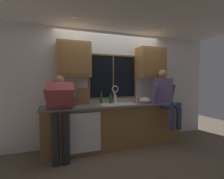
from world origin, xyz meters
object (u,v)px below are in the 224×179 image
(mixing_bowl, at_px, (145,100))
(bottle_tall_clear, at_px, (115,99))
(person_sitting_on_counter, at_px, (165,95))
(knife_block, at_px, (71,100))
(person_standing, at_px, (60,108))
(bottle_amber_small, at_px, (101,98))
(soap_dispenser, at_px, (138,101))
(bottle_green_glass, at_px, (111,99))
(cutting_board, at_px, (84,96))

(mixing_bowl, bearing_deg, bottle_tall_clear, 158.02)
(person_sitting_on_counter, distance_m, knife_block, 2.05)
(person_sitting_on_counter, bearing_deg, person_standing, -179.28)
(bottle_tall_clear, bearing_deg, person_standing, -157.34)
(bottle_amber_small, bearing_deg, knife_block, -169.38)
(soap_dispenser, distance_m, bottle_green_glass, 0.61)
(bottle_green_glass, height_order, bottle_amber_small, bottle_amber_small)
(soap_dispenser, bearing_deg, knife_block, 169.09)
(cutting_board, xyz_separation_m, bottle_tall_clear, (0.73, 0.01, -0.08))
(person_standing, distance_m, mixing_bowl, 1.90)
(mixing_bowl, distance_m, bottle_amber_small, 1.01)
(person_standing, bearing_deg, bottle_tall_clear, 22.66)
(mixing_bowl, relative_size, bottle_green_glass, 1.12)
(mixing_bowl, height_order, bottle_tall_clear, bottle_tall_clear)
(knife_block, relative_size, bottle_green_glass, 1.35)
(bottle_green_glass, distance_m, bottle_amber_small, 0.22)
(bottle_tall_clear, bearing_deg, bottle_amber_small, -177.73)
(person_standing, bearing_deg, knife_block, 57.68)
(person_standing, distance_m, bottle_green_glass, 1.22)
(person_sitting_on_counter, bearing_deg, cutting_board, 164.50)
(knife_block, bearing_deg, mixing_bowl, -4.12)
(person_standing, relative_size, bottle_green_glass, 6.41)
(soap_dispenser, height_order, bottle_tall_clear, bottle_tall_clear)
(person_sitting_on_counter, xyz_separation_m, bottle_tall_clear, (-1.01, 0.49, -0.09))
(bottle_green_glass, bearing_deg, bottle_tall_clear, 14.63)
(knife_block, distance_m, bottle_tall_clear, 1.01)
(soap_dispenser, height_order, bottle_amber_small, bottle_amber_small)
(knife_block, distance_m, cutting_board, 0.31)
(person_sitting_on_counter, bearing_deg, bottle_green_glass, 158.00)
(person_standing, bearing_deg, bottle_amber_small, 29.26)
(soap_dispenser, relative_size, bottle_green_glass, 0.82)
(person_standing, xyz_separation_m, mixing_bowl, (1.88, 0.26, 0.03))
(soap_dispenser, xyz_separation_m, bottle_tall_clear, (-0.36, 0.40, 0.02))
(cutting_board, relative_size, mixing_bowl, 1.32)
(person_standing, distance_m, bottle_tall_clear, 1.35)
(person_standing, height_order, cutting_board, person_standing)
(person_sitting_on_counter, height_order, bottle_amber_small, person_sitting_on_counter)
(mixing_bowl, bearing_deg, person_sitting_on_counter, -31.92)
(knife_block, bearing_deg, soap_dispenser, -10.91)
(cutting_board, distance_m, bottle_amber_small, 0.40)
(mixing_bowl, xyz_separation_m, bottle_amber_small, (-0.97, 0.24, 0.06))
(person_sitting_on_counter, bearing_deg, mixing_bowl, 148.08)
(soap_dispenser, bearing_deg, bottle_green_glass, 142.96)
(person_sitting_on_counter, distance_m, bottle_green_glass, 1.23)
(knife_block, relative_size, mixing_bowl, 1.21)
(cutting_board, bearing_deg, mixing_bowl, -10.29)
(cutting_board, bearing_deg, person_sitting_on_counter, -15.50)
(bottle_tall_clear, bearing_deg, soap_dispenser, -47.72)
(person_standing, bearing_deg, soap_dispenser, 4.20)
(person_standing, xyz_separation_m, bottle_amber_small, (0.90, 0.51, 0.09))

